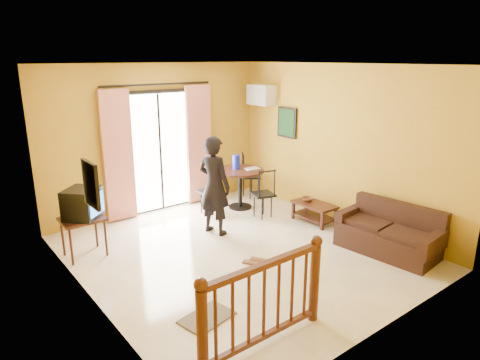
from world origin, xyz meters
TOP-DOWN VIEW (x-y plane):
  - ground at (0.00, 0.00)m, footprint 5.00×5.00m
  - room_shell at (0.00, 0.00)m, footprint 5.00×5.00m
  - balcony_door at (0.00, 2.43)m, footprint 2.25×0.14m
  - tv_table at (-1.90, 1.34)m, footprint 0.61×0.51m
  - television at (-1.87, 1.34)m, footprint 0.66×0.66m
  - picture_left at (-2.22, -0.20)m, footprint 0.05×0.42m
  - dining_table at (1.27, 1.59)m, footprint 0.94×0.94m
  - water_jug at (1.24, 1.68)m, footprint 0.15×0.15m
  - serving_tray at (1.49, 1.49)m, footprint 0.30×0.21m
  - dining_chairs at (1.25, 1.53)m, footprint 1.78×1.62m
  - air_conditioner at (2.09, 1.95)m, footprint 0.31×0.60m
  - botanical_print at (2.22, 1.30)m, footprint 0.05×0.50m
  - coffee_table at (1.85, 0.15)m, footprint 0.44×0.79m
  - bowl at (1.85, 0.32)m, footprint 0.25×0.25m
  - sofa at (1.85, -1.40)m, footprint 0.87×1.64m
  - standing_person at (0.15, 0.87)m, footprint 0.56×0.70m
  - stair_balustrade at (-1.15, -1.90)m, footprint 1.63×0.13m
  - doormat at (-1.35, -1.14)m, footprint 0.66×0.50m
  - sandals at (-0.02, -0.41)m, footprint 0.36×0.27m

SIDE VIEW (x-z plane):
  - ground at x=0.00m, z-range 0.00..0.00m
  - dining_chairs at x=1.25m, z-range -0.47..0.47m
  - doormat at x=-1.35m, z-range 0.00..0.02m
  - sandals at x=-0.02m, z-range 0.00..0.03m
  - coffee_table at x=1.85m, z-range 0.06..0.41m
  - sofa at x=1.85m, z-range -0.09..0.66m
  - bowl at x=1.85m, z-range 0.36..0.42m
  - tv_table at x=-1.90m, z-range 0.23..0.84m
  - stair_balustrade at x=-1.15m, z-range 0.05..1.08m
  - dining_table at x=1.27m, z-range 0.23..1.01m
  - serving_tray at x=1.49m, z-range 0.78..0.80m
  - television at x=-1.87m, z-range 0.61..1.05m
  - standing_person at x=0.15m, z-range 0.00..1.68m
  - water_jug at x=1.24m, z-range 0.78..1.06m
  - balcony_door at x=0.00m, z-range -0.04..2.42m
  - picture_left at x=-2.22m, z-range 1.29..1.81m
  - botanical_print at x=2.22m, z-range 1.35..1.95m
  - room_shell at x=0.00m, z-range -0.80..4.20m
  - air_conditioner at x=2.09m, z-range 1.95..2.35m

